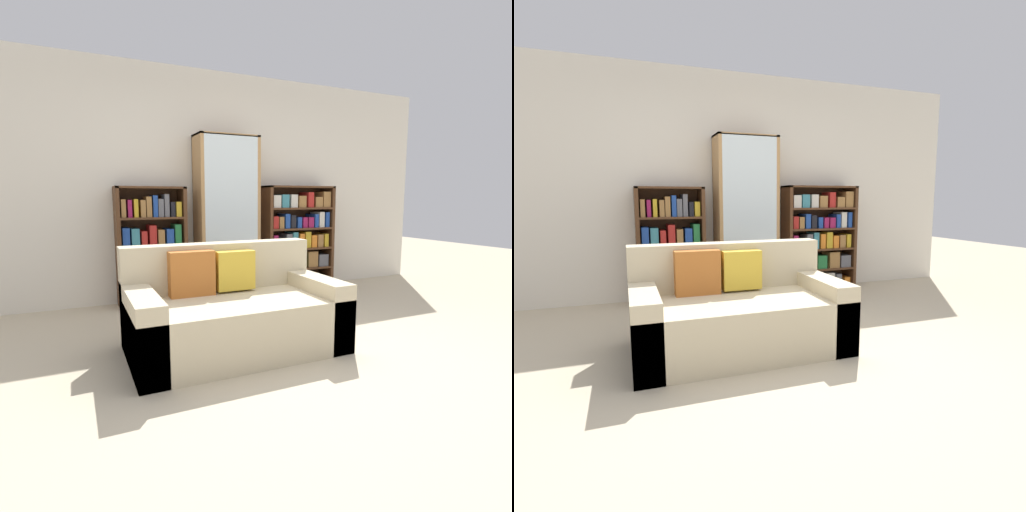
% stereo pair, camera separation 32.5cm
% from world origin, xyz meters
% --- Properties ---
extents(ground_plane, '(16.00, 16.00, 0.00)m').
position_xyz_m(ground_plane, '(0.00, 0.00, 0.00)').
color(ground_plane, beige).
extents(wall_back, '(6.35, 0.06, 2.70)m').
position_xyz_m(wall_back, '(0.00, 2.31, 1.35)').
color(wall_back, silver).
rests_on(wall_back, ground).
extents(couch, '(1.64, 0.93, 0.83)m').
position_xyz_m(couch, '(-0.42, 0.45, 0.29)').
color(couch, beige).
rests_on(couch, ground).
extents(bookshelf_left, '(0.76, 0.32, 1.33)m').
position_xyz_m(bookshelf_left, '(-0.74, 2.11, 0.63)').
color(bookshelf_left, '#4C2D19').
rests_on(bookshelf_left, ground).
extents(display_cabinet, '(0.73, 0.36, 1.93)m').
position_xyz_m(display_cabinet, '(0.16, 2.09, 0.95)').
color(display_cabinet, '#AD7F4C').
rests_on(display_cabinet, ground).
extents(bookshelf_right, '(0.96, 0.32, 1.36)m').
position_xyz_m(bookshelf_right, '(1.16, 2.11, 0.66)').
color(bookshelf_right, '#4C2D19').
rests_on(bookshelf_right, ground).
extents(wine_bottle, '(0.07, 0.07, 0.34)m').
position_xyz_m(wine_bottle, '(0.80, 1.33, 0.14)').
color(wine_bottle, black).
rests_on(wine_bottle, ground).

